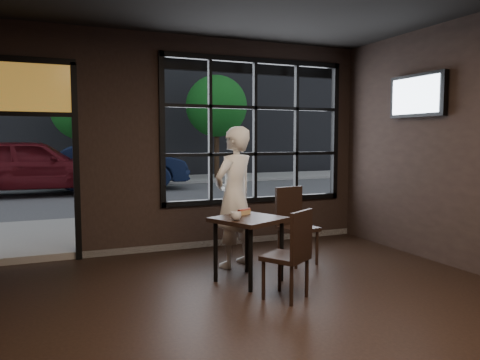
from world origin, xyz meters
name	(u,v)px	position (x,y,z in m)	size (l,w,h in m)	color
floor	(297,341)	(0.00, 0.00, -0.01)	(6.00, 7.00, 0.02)	black
window_frame	(255,131)	(1.20, 3.50, 1.80)	(3.06, 0.12, 2.28)	black
stained_transom	(25,87)	(-2.10, 3.50, 2.35)	(1.20, 0.06, 0.70)	orange
street_asphalt	(82,169)	(0.00, 24.00, -0.02)	(60.00, 41.00, 0.04)	#545456
building_across	(79,27)	(0.00, 23.00, 7.50)	(28.00, 12.00, 15.00)	#5B5956
cafe_table	(249,249)	(0.28, 1.65, 0.38)	(0.71, 0.71, 0.77)	black
chair_near	(285,254)	(0.39, 0.95, 0.47)	(0.41, 0.41, 0.95)	black
chair_window	(298,226)	(1.21, 2.11, 0.51)	(0.44, 0.44, 1.02)	black
man	(234,197)	(0.38, 2.34, 0.92)	(0.67, 0.44, 1.84)	white
hotdog	(244,212)	(0.31, 1.86, 0.79)	(0.20, 0.08, 0.06)	tan
cup	(236,216)	(0.07, 1.52, 0.81)	(0.12, 0.12, 0.10)	silver
tv	(417,96)	(2.93, 1.83, 2.28)	(0.12, 1.02, 0.60)	black
navy_car	(116,164)	(0.26, 12.32, 0.85)	(1.59, 4.56, 1.50)	black
maroon_car	(33,165)	(-2.21, 11.76, 0.90)	(1.88, 4.68, 1.60)	#560E14
tree_left	(82,110)	(-0.55, 15.02, 2.75)	(2.29, 2.29, 3.91)	#332114
tree_right	(217,107)	(4.58, 14.64, 2.98)	(2.48, 2.48, 4.23)	#332114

